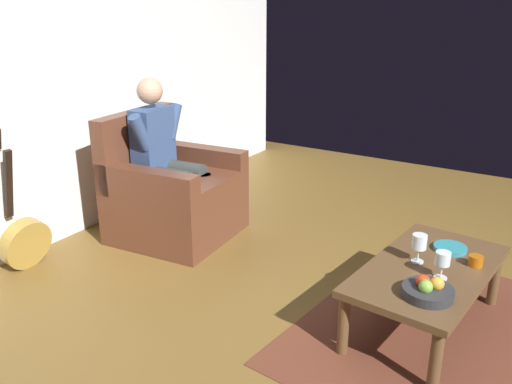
{
  "coord_description": "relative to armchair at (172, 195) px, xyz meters",
  "views": [
    {
      "loc": [
        2.52,
        0.67,
        1.78
      ],
      "look_at": [
        -0.21,
        -1.02,
        0.62
      ],
      "focal_mm": 37.6,
      "sensor_mm": 36.0,
      "label": 1
    }
  ],
  "objects": [
    {
      "name": "person_seated",
      "position": [
        0.0,
        -0.03,
        0.33
      ],
      "size": [
        0.61,
        0.56,
        1.23
      ],
      "rotation": [
        0.0,
        0.0,
        0.09
      ],
      "color": "#354E7B",
      "rests_on": "ground"
    },
    {
      "name": "wine_glass_far",
      "position": [
        0.22,
        1.98,
        0.17
      ],
      "size": [
        0.08,
        0.08,
        0.17
      ],
      "color": "silver",
      "rests_on": "coffee_table"
    },
    {
      "name": "armchair",
      "position": [
        0.0,
        0.0,
        0.0
      ],
      "size": [
        0.92,
        0.91,
        0.97
      ],
      "rotation": [
        0.0,
        0.0,
        0.09
      ],
      "color": "brown",
      "rests_on": "ground"
    },
    {
      "name": "guitar",
      "position": [
        0.98,
        -0.51,
        -0.11
      ],
      "size": [
        0.36,
        0.27,
        0.98
      ],
      "color": "#AA8738",
      "rests_on": "ground"
    },
    {
      "name": "wine_glass_near",
      "position": [
        0.35,
        2.14,
        0.16
      ],
      "size": [
        0.08,
        0.08,
        0.15
      ],
      "color": "silver",
      "rests_on": "coffee_table"
    },
    {
      "name": "candle_jar",
      "position": [
        0.1,
        2.27,
        0.08
      ],
      "size": [
        0.08,
        0.08,
        0.06
      ],
      "primitive_type": "cylinder",
      "color": "#A9550F",
      "rests_on": "coffee_table"
    },
    {
      "name": "fruit_bowl",
      "position": [
        0.57,
        2.13,
        0.09
      ],
      "size": [
        0.25,
        0.25,
        0.11
      ],
      "color": "#2B2D31",
      "rests_on": "coffee_table"
    },
    {
      "name": "coffee_table",
      "position": [
        0.25,
        2.06,
        0.0
      ],
      "size": [
        1.15,
        0.7,
        0.38
      ],
      "rotation": [
        0.0,
        0.0,
        -0.1
      ],
      "color": "brown",
      "rests_on": "ground"
    },
    {
      "name": "decorative_dish",
      "position": [
        -0.03,
        2.1,
        0.07
      ],
      "size": [
        0.19,
        0.19,
        0.02
      ],
      "primitive_type": "cylinder",
      "color": "teal",
      "rests_on": "coffee_table"
    },
    {
      "name": "ground_plane",
      "position": [
        0.48,
        1.96,
        -0.33
      ],
      "size": [
        6.86,
        6.86,
        0.0
      ],
      "primitive_type": "plane",
      "color": "brown"
    },
    {
      "name": "rug",
      "position": [
        0.25,
        2.06,
        -0.33
      ],
      "size": [
        1.91,
        1.37,
        0.01
      ],
      "primitive_type": "cube",
      "rotation": [
        0.0,
        0.0,
        -0.1
      ],
      "color": "brown",
      "rests_on": "ground"
    },
    {
      "name": "wall_back",
      "position": [
        0.48,
        -0.71,
        1.05
      ],
      "size": [
        6.11,
        0.06,
        2.77
      ],
      "primitive_type": "cube",
      "color": "white",
      "rests_on": "ground"
    }
  ]
}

